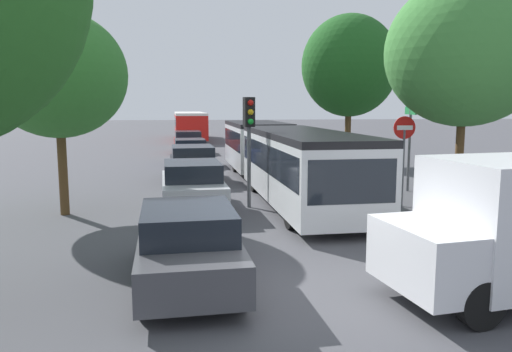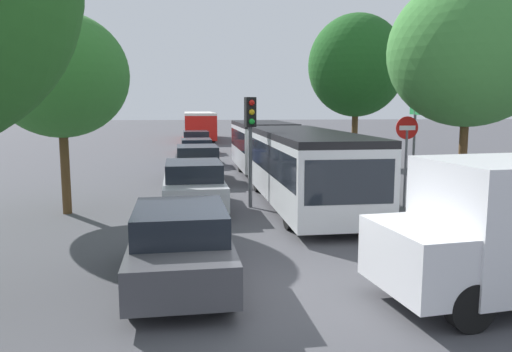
{
  "view_description": "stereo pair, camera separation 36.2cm",
  "coord_description": "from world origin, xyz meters",
  "px_view_note": "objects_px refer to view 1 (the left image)",
  "views": [
    {
      "loc": [
        -1.55,
        -8.03,
        3.16
      ],
      "look_at": [
        0.2,
        5.62,
        1.2
      ],
      "focal_mm": 35.0,
      "sensor_mm": 36.0,
      "label": 1
    },
    {
      "loc": [
        -1.19,
        -8.08,
        3.16
      ],
      "look_at": [
        0.2,
        5.62,
        1.2
      ],
      "focal_mm": 35.0,
      "sensor_mm": 36.0,
      "label": 2
    }
  ],
  "objects_px": {
    "direction_sign_post": "(410,122)",
    "city_bus_rear": "(190,124)",
    "tree_right_mid": "(349,66)",
    "tree_right_near": "(465,52)",
    "articulated_bus": "(279,153)",
    "queued_car_graphite": "(188,245)",
    "queued_car_red": "(188,142)",
    "queued_car_black": "(193,163)",
    "queued_car_navy": "(190,152)",
    "tree_left_mid": "(58,75)",
    "queued_car_silver": "(192,185)",
    "traffic_light": "(249,127)",
    "no_entry_sign": "(404,147)"
  },
  "relations": [
    {
      "from": "traffic_light",
      "to": "tree_right_mid",
      "type": "height_order",
      "value": "tree_right_mid"
    },
    {
      "from": "queued_car_silver",
      "to": "tree_left_mid",
      "type": "xyz_separation_m",
      "value": [
        -3.69,
        -0.27,
        3.25
      ]
    },
    {
      "from": "tree_left_mid",
      "to": "no_entry_sign",
      "type": "bearing_deg",
      "value": -0.56
    },
    {
      "from": "direction_sign_post",
      "to": "tree_left_mid",
      "type": "height_order",
      "value": "tree_left_mid"
    },
    {
      "from": "articulated_bus",
      "to": "direction_sign_post",
      "type": "xyz_separation_m",
      "value": [
        4.64,
        -1.22,
        1.19
      ]
    },
    {
      "from": "queued_car_red",
      "to": "tree_right_near",
      "type": "bearing_deg",
      "value": -159.58
    },
    {
      "from": "articulated_bus",
      "to": "tree_right_near",
      "type": "xyz_separation_m",
      "value": [
        4.87,
        -4.31,
        3.36
      ]
    },
    {
      "from": "no_entry_sign",
      "to": "queued_car_black",
      "type": "bearing_deg",
      "value": -133.56
    },
    {
      "from": "no_entry_sign",
      "to": "tree_left_mid",
      "type": "bearing_deg",
      "value": -90.56
    },
    {
      "from": "tree_right_near",
      "to": "queued_car_navy",
      "type": "bearing_deg",
      "value": 123.61
    },
    {
      "from": "articulated_bus",
      "to": "city_bus_rear",
      "type": "relative_size",
      "value": 1.36
    },
    {
      "from": "queued_car_red",
      "to": "no_entry_sign",
      "type": "distance_m",
      "value": 20.0
    },
    {
      "from": "queued_car_red",
      "to": "tree_right_near",
      "type": "xyz_separation_m",
      "value": [
        8.4,
        -19.19,
        3.98
      ]
    },
    {
      "from": "queued_car_silver",
      "to": "tree_right_mid",
      "type": "distance_m",
      "value": 14.36
    },
    {
      "from": "articulated_bus",
      "to": "queued_car_black",
      "type": "height_order",
      "value": "articulated_bus"
    },
    {
      "from": "queued_car_graphite",
      "to": "tree_right_mid",
      "type": "distance_m",
      "value": 19.73
    },
    {
      "from": "articulated_bus",
      "to": "city_bus_rear",
      "type": "height_order",
      "value": "city_bus_rear"
    },
    {
      "from": "queued_car_black",
      "to": "queued_car_red",
      "type": "bearing_deg",
      "value": -1.95
    },
    {
      "from": "queued_car_red",
      "to": "queued_car_navy",
      "type": "bearing_deg",
      "value": 178.03
    },
    {
      "from": "queued_car_graphite",
      "to": "queued_car_black",
      "type": "distance_m",
      "value": 12.27
    },
    {
      "from": "articulated_bus",
      "to": "queued_car_red",
      "type": "xyz_separation_m",
      "value": [
        -3.54,
        14.88,
        -0.63
      ]
    },
    {
      "from": "queued_car_red",
      "to": "tree_left_mid",
      "type": "height_order",
      "value": "tree_left_mid"
    },
    {
      "from": "articulated_bus",
      "to": "queued_car_navy",
      "type": "bearing_deg",
      "value": -159.63
    },
    {
      "from": "queued_car_black",
      "to": "queued_car_red",
      "type": "relative_size",
      "value": 1.02
    },
    {
      "from": "traffic_light",
      "to": "city_bus_rear",
      "type": "bearing_deg",
      "value": 170.16
    },
    {
      "from": "city_bus_rear",
      "to": "no_entry_sign",
      "type": "relative_size",
      "value": 4.16
    },
    {
      "from": "queued_car_navy",
      "to": "tree_right_near",
      "type": "xyz_separation_m",
      "value": [
        8.25,
        -12.42,
        4.02
      ]
    },
    {
      "from": "tree_right_near",
      "to": "articulated_bus",
      "type": "bearing_deg",
      "value": 138.48
    },
    {
      "from": "direction_sign_post",
      "to": "city_bus_rear",
      "type": "bearing_deg",
      "value": -65.0
    },
    {
      "from": "queued_car_silver",
      "to": "no_entry_sign",
      "type": "height_order",
      "value": "no_entry_sign"
    },
    {
      "from": "tree_right_mid",
      "to": "tree_right_near",
      "type": "bearing_deg",
      "value": -90.78
    },
    {
      "from": "tree_left_mid",
      "to": "tree_right_near",
      "type": "xyz_separation_m",
      "value": [
        11.84,
        -0.51,
        0.72
      ]
    },
    {
      "from": "direction_sign_post",
      "to": "tree_right_near",
      "type": "bearing_deg",
      "value": 103.38
    },
    {
      "from": "city_bus_rear",
      "to": "tree_right_near",
      "type": "bearing_deg",
      "value": -167.73
    },
    {
      "from": "queued_car_navy",
      "to": "city_bus_rear",
      "type": "bearing_deg",
      "value": -2.99
    },
    {
      "from": "articulated_bus",
      "to": "queued_car_graphite",
      "type": "relative_size",
      "value": 3.88
    },
    {
      "from": "queued_car_black",
      "to": "tree_right_mid",
      "type": "bearing_deg",
      "value": -62.01
    },
    {
      "from": "queued_car_graphite",
      "to": "queued_car_silver",
      "type": "relative_size",
      "value": 0.95
    },
    {
      "from": "articulated_bus",
      "to": "queued_car_black",
      "type": "distance_m",
      "value": 4.03
    },
    {
      "from": "tree_right_near",
      "to": "queued_car_red",
      "type": "bearing_deg",
      "value": 113.65
    },
    {
      "from": "traffic_light",
      "to": "tree_left_mid",
      "type": "bearing_deg",
      "value": -99.86
    },
    {
      "from": "queued_car_graphite",
      "to": "tree_left_mid",
      "type": "bearing_deg",
      "value": 27.03
    },
    {
      "from": "queued_car_navy",
      "to": "tree_right_mid",
      "type": "relative_size",
      "value": 0.52
    },
    {
      "from": "direction_sign_post",
      "to": "tree_right_near",
      "type": "height_order",
      "value": "tree_right_near"
    },
    {
      "from": "no_entry_sign",
      "to": "tree_right_near",
      "type": "distance_m",
      "value": 3.3
    },
    {
      "from": "queued_car_silver",
      "to": "traffic_light",
      "type": "relative_size",
      "value": 1.27
    },
    {
      "from": "city_bus_rear",
      "to": "tree_right_near",
      "type": "xyz_separation_m",
      "value": [
        8.33,
        -31.82,
        3.27
      ]
    },
    {
      "from": "queued_car_graphite",
      "to": "queued_car_navy",
      "type": "bearing_deg",
      "value": -3.16
    },
    {
      "from": "articulated_bus",
      "to": "tree_right_mid",
      "type": "bearing_deg",
      "value": 143.19
    },
    {
      "from": "queued_car_silver",
      "to": "direction_sign_post",
      "type": "relative_size",
      "value": 1.2
    }
  ]
}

